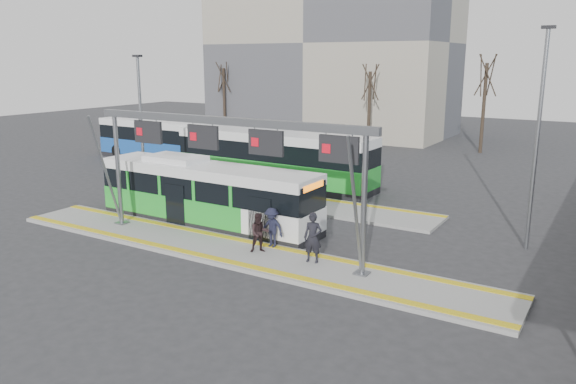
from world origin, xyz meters
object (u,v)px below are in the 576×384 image
gantry (226,144)px  passenger_c (272,228)px  passenger_a (313,238)px  passenger_b (259,233)px  hero_bus (207,195)px

gantry → passenger_c: gantry is taller
gantry → passenger_c: (1.56, 0.85, -3.34)m
passenger_a → passenger_b: 2.32m
gantry → hero_bus: size_ratio=1.16×
passenger_a → hero_bus: bearing=149.8°
hero_bus → passenger_a: size_ratio=5.95×
gantry → hero_bus: 4.85m
passenger_a → passenger_c: passenger_a is taller
passenger_c → passenger_a: bearing=-12.0°
hero_bus → passenger_a: (6.83, -2.22, -0.32)m
gantry → passenger_a: (3.78, 0.21, -3.21)m
gantry → passenger_b: size_ratio=8.33×
gantry → passenger_a: 4.96m
gantry → passenger_a: gantry is taller
passenger_c → hero_bus: bearing=165.0°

